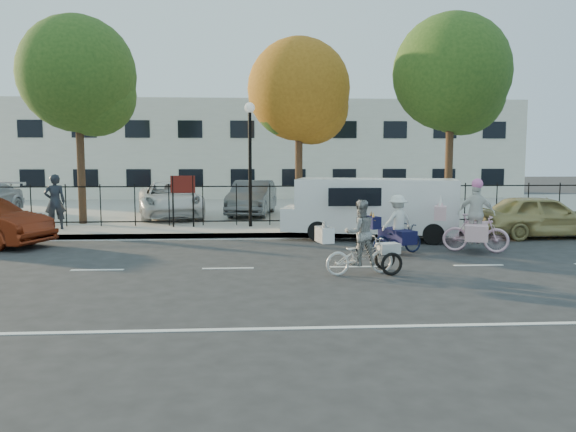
{
  "coord_description": "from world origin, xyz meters",
  "views": [
    {
      "loc": [
        0.59,
        -12.96,
        2.59
      ],
      "look_at": [
        1.48,
        1.2,
        1.1
      ],
      "focal_mm": 35.0,
      "sensor_mm": 36.0,
      "label": 1
    }
  ],
  "objects": [
    {
      "name": "lamppost",
      "position": [
        0.5,
        6.8,
        3.11
      ],
      "size": [
        0.36,
        0.36,
        4.33
      ],
      "color": "black",
      "rests_on": "sidewalk"
    },
    {
      "name": "lot_car_d",
      "position": [
        4.01,
        10.07,
        0.74
      ],
      "size": [
        2.57,
        3.72,
        1.18
      ],
      "primitive_type": "imported",
      "rotation": [
        0.0,
        0.0,
        0.38
      ],
      "color": "#ADADB4",
      "rests_on": "parking_lot"
    },
    {
      "name": "ground",
      "position": [
        0.0,
        0.0,
        0.0
      ],
      "size": [
        120.0,
        120.0,
        0.0
      ],
      "primitive_type": "plane",
      "color": "#333334"
    },
    {
      "name": "lot_car_b",
      "position": [
        -2.79,
        10.18,
        0.87
      ],
      "size": [
        3.45,
        5.6,
        1.45
      ],
      "primitive_type": "imported",
      "rotation": [
        0.0,
        0.0,
        0.21
      ],
      "color": "silver",
      "rests_on": "parking_lot"
    },
    {
      "name": "bull_bike",
      "position": [
        4.44,
        1.76,
        0.63
      ],
      "size": [
        1.76,
        1.25,
        1.59
      ],
      "rotation": [
        0.0,
        0.0,
        1.92
      ],
      "color": "black",
      "rests_on": "ground"
    },
    {
      "name": "pedestrian",
      "position": [
        -6.1,
        6.4,
        1.09
      ],
      "size": [
        0.81,
        0.71,
        1.87
      ],
      "primitive_type": "imported",
      "rotation": [
        0.0,
        0.0,
        3.61
      ],
      "color": "black",
      "rests_on": "sidewalk"
    },
    {
      "name": "zebra_trike",
      "position": [
        2.95,
        -0.84,
        0.64
      ],
      "size": [
        1.94,
        1.02,
        1.66
      ],
      "rotation": [
        0.0,
        0.0,
        1.79
      ],
      "color": "white",
      "rests_on": "ground"
    },
    {
      "name": "sidewalk",
      "position": [
        0.0,
        6.1,
        0.07
      ],
      "size": [
        60.0,
        2.2,
        0.15
      ],
      "primitive_type": "cube",
      "color": "#A8A399",
      "rests_on": "ground"
    },
    {
      "name": "white_van",
      "position": [
        4.36,
        4.46,
        1.05
      ],
      "size": [
        5.72,
        2.95,
        1.91
      ],
      "rotation": [
        0.0,
        0.0,
        -0.24
      ],
      "color": "white",
      "rests_on": "ground"
    },
    {
      "name": "road_markings",
      "position": [
        0.0,
        0.0,
        0.01
      ],
      "size": [
        60.0,
        9.52,
        0.01
      ],
      "primitive_type": null,
      "color": "silver",
      "rests_on": "ground"
    },
    {
      "name": "tree_west",
      "position": [
        -5.55,
        8.14,
        5.36
      ],
      "size": [
        4.18,
        4.18,
        7.66
      ],
      "color": "#442D1D",
      "rests_on": "ground"
    },
    {
      "name": "tree_mid",
      "position": [
        2.47,
        8.26,
        4.91
      ],
      "size": [
        3.83,
        3.83,
        7.02
      ],
      "color": "#442D1D",
      "rests_on": "ground"
    },
    {
      "name": "unicorn_bike",
      "position": [
        6.63,
        1.87,
        0.75
      ],
      "size": [
        2.04,
        1.48,
        2.02
      ],
      "rotation": [
        0.0,
        0.0,
        1.22
      ],
      "color": "#F4BAD1",
      "rests_on": "ground"
    },
    {
      "name": "iron_fence",
      "position": [
        0.0,
        7.2,
        0.9
      ],
      "size": [
        58.0,
        0.06,
        1.5
      ],
      "primitive_type": null,
      "color": "black",
      "rests_on": "sidewalk"
    },
    {
      "name": "street_sign",
      "position": [
        -1.85,
        6.8,
        1.42
      ],
      "size": [
        0.85,
        0.06,
        1.8
      ],
      "color": "black",
      "rests_on": "sidewalk"
    },
    {
      "name": "lot_car_c",
      "position": [
        0.56,
        10.74,
        0.88
      ],
      "size": [
        2.24,
        4.6,
        1.45
      ],
      "primitive_type": "imported",
      "rotation": [
        0.0,
        0.0,
        -0.16
      ],
      "color": "#53575C",
      "rests_on": "parking_lot"
    },
    {
      "name": "gold_sedan",
      "position": [
        9.86,
        4.5,
        0.7
      ],
      "size": [
        4.18,
        1.86,
        1.4
      ],
      "primitive_type": "imported",
      "rotation": [
        0.0,
        0.0,
        1.62
      ],
      "color": "tan",
      "rests_on": "ground"
    },
    {
      "name": "curb",
      "position": [
        0.0,
        5.05,
        0.07
      ],
      "size": [
        60.0,
        0.1,
        0.15
      ],
      "primitive_type": "cube",
      "color": "#A8A399",
      "rests_on": "ground"
    },
    {
      "name": "parking_lot",
      "position": [
        0.0,
        15.0,
        0.07
      ],
      "size": [
        60.0,
        15.6,
        0.15
      ],
      "primitive_type": "cube",
      "color": "#A8A399",
      "rests_on": "ground"
    },
    {
      "name": "building",
      "position": [
        0.0,
        25.0,
        3.0
      ],
      "size": [
        34.0,
        10.0,
        6.0
      ],
      "primitive_type": "cube",
      "color": "silver",
      "rests_on": "ground"
    },
    {
      "name": "tree_east",
      "position": [
        7.93,
        7.36,
        5.43
      ],
      "size": [
        4.23,
        4.23,
        7.76
      ],
      "color": "#442D1D",
      "rests_on": "ground"
    }
  ]
}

